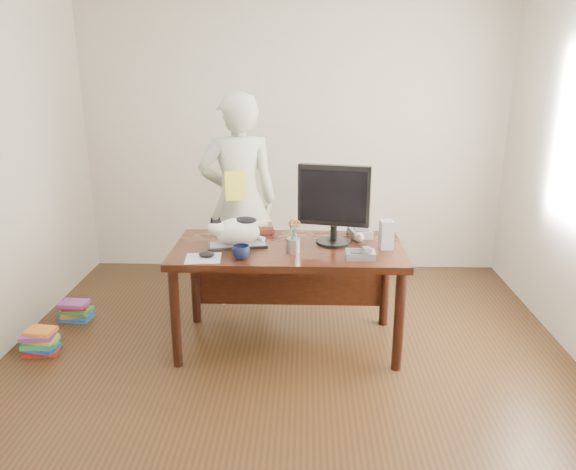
# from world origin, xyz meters

# --- Properties ---
(room) EXTENTS (4.50, 4.50, 4.50)m
(room) POSITION_xyz_m (0.00, 0.00, 1.35)
(room) COLOR black
(room) RESTS_ON ground
(desk) EXTENTS (1.60, 0.80, 0.75)m
(desk) POSITION_xyz_m (0.00, 0.68, 0.60)
(desk) COLOR black
(desk) RESTS_ON ground
(keyboard) EXTENTS (0.43, 0.23, 0.02)m
(keyboard) POSITION_xyz_m (-0.35, 0.58, 0.76)
(keyboard) COLOR black
(keyboard) RESTS_ON desk
(cat) EXTENTS (0.40, 0.25, 0.23)m
(cat) POSITION_xyz_m (-0.36, 0.58, 0.87)
(cat) COLOR white
(cat) RESTS_ON keyboard
(monitor) EXTENTS (0.50, 0.29, 0.57)m
(monitor) POSITION_xyz_m (0.31, 0.66, 1.07)
(monitor) COLOR black
(monitor) RESTS_ON desk
(pen_cup) EXTENTS (0.12, 0.12, 0.24)m
(pen_cup) POSITION_xyz_m (0.04, 0.46, 0.82)
(pen_cup) COLOR #9C9CA1
(pen_cup) RESTS_ON desk
(mousepad) EXTENTS (0.25, 0.23, 0.01)m
(mousepad) POSITION_xyz_m (-0.55, 0.33, 0.75)
(mousepad) COLOR silver
(mousepad) RESTS_ON desk
(mouse) EXTENTS (0.11, 0.08, 0.04)m
(mouse) POSITION_xyz_m (-0.53, 0.35, 0.77)
(mouse) COLOR black
(mouse) RESTS_ON mousepad
(coffee_mug) EXTENTS (0.15, 0.15, 0.09)m
(coffee_mug) POSITION_xyz_m (-0.30, 0.33, 0.80)
(coffee_mug) COLOR black
(coffee_mug) RESTS_ON desk
(phone) EXTENTS (0.19, 0.16, 0.09)m
(phone) POSITION_xyz_m (0.49, 0.37, 0.78)
(phone) COLOR slate
(phone) RESTS_ON desk
(speaker) EXTENTS (0.10, 0.11, 0.20)m
(speaker) POSITION_xyz_m (0.68, 0.59, 0.85)
(speaker) COLOR gray
(speaker) RESTS_ON desk
(baseball) EXTENTS (0.07, 0.07, 0.07)m
(baseball) POSITION_xyz_m (0.50, 0.72, 0.78)
(baseball) COLOR silver
(baseball) RESTS_ON desk
(book_stack) EXTENTS (0.24, 0.20, 0.08)m
(book_stack) POSITION_xyz_m (-0.23, 0.95, 0.78)
(book_stack) COLOR #531617
(book_stack) RESTS_ON desk
(calculator) EXTENTS (0.18, 0.22, 0.06)m
(calculator) POSITION_xyz_m (0.52, 0.87, 0.78)
(calculator) COLOR slate
(calculator) RESTS_ON desk
(person) EXTENTS (0.72, 0.55, 1.77)m
(person) POSITION_xyz_m (-0.43, 1.37, 0.89)
(person) COLOR silver
(person) RESTS_ON ground
(held_book) EXTENTS (0.18, 0.13, 0.23)m
(held_book) POSITION_xyz_m (-0.43, 1.20, 1.05)
(held_book) COLOR yellow
(held_book) RESTS_ON person
(book_pile_a) EXTENTS (0.27, 0.22, 0.18)m
(book_pile_a) POSITION_xyz_m (-1.75, 0.40, 0.09)
(book_pile_a) COLOR #A31719
(book_pile_a) RESTS_ON ground
(book_pile_b) EXTENTS (0.26, 0.20, 0.15)m
(book_pile_b) POSITION_xyz_m (-1.72, 0.95, 0.07)
(book_pile_b) COLOR #1B50A7
(book_pile_b) RESTS_ON ground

